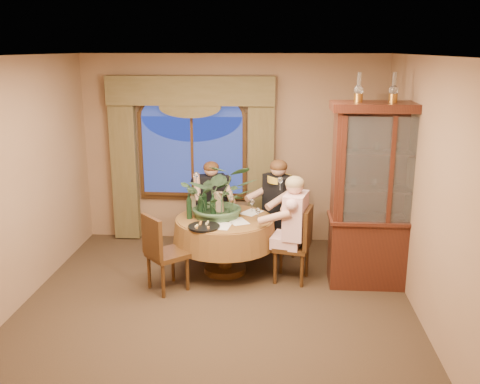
# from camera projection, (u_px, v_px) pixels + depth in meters

# --- Properties ---
(floor) EXTENTS (5.00, 5.00, 0.00)m
(floor) POSITION_uv_depth(u_px,v_px,m) (214.00, 315.00, 5.96)
(floor) COLOR black
(floor) RESTS_ON ground
(wall_back) EXTENTS (4.50, 0.00, 4.50)m
(wall_back) POSITION_uv_depth(u_px,v_px,m) (233.00, 150.00, 8.00)
(wall_back) COLOR #896749
(wall_back) RESTS_ON ground
(wall_right) EXTENTS (0.00, 5.00, 5.00)m
(wall_right) POSITION_uv_depth(u_px,v_px,m) (432.00, 198.00, 5.44)
(wall_right) COLOR #896749
(wall_right) RESTS_ON ground
(ceiling) EXTENTS (5.00, 5.00, 0.00)m
(ceiling) POSITION_uv_depth(u_px,v_px,m) (211.00, 56.00, 5.22)
(ceiling) COLOR white
(ceiling) RESTS_ON wall_back
(window) EXTENTS (1.62, 0.10, 1.32)m
(window) POSITION_uv_depth(u_px,v_px,m) (192.00, 157.00, 8.00)
(window) COLOR navy
(window) RESTS_ON wall_back
(arched_transom) EXTENTS (1.60, 0.06, 0.44)m
(arched_transom) POSITION_uv_depth(u_px,v_px,m) (191.00, 104.00, 7.79)
(arched_transom) COLOR navy
(arched_transom) RESTS_ON wall_back
(drapery_left) EXTENTS (0.38, 0.14, 2.32)m
(drapery_left) POSITION_uv_depth(u_px,v_px,m) (124.00, 164.00, 8.05)
(drapery_left) COLOR #4E4424
(drapery_left) RESTS_ON floor
(drapery_right) EXTENTS (0.38, 0.14, 2.32)m
(drapery_right) POSITION_uv_depth(u_px,v_px,m) (261.00, 166.00, 7.91)
(drapery_right) COLOR #4E4424
(drapery_right) RESTS_ON floor
(swag_valance) EXTENTS (2.45, 0.16, 0.42)m
(swag_valance) POSITION_uv_depth(u_px,v_px,m) (190.00, 91.00, 7.66)
(swag_valance) COLOR #4E4424
(swag_valance) RESTS_ON wall_back
(dining_table) EXTENTS (1.65, 1.65, 0.75)m
(dining_table) POSITION_uv_depth(u_px,v_px,m) (225.00, 245.00, 7.01)
(dining_table) COLOR brown
(dining_table) RESTS_ON floor
(china_cabinet) EXTENTS (1.40, 0.55, 2.27)m
(china_cabinet) POSITION_uv_depth(u_px,v_px,m) (386.00, 197.00, 6.45)
(china_cabinet) COLOR #331710
(china_cabinet) RESTS_ON floor
(oil_lamp_left) EXTENTS (0.11, 0.11, 0.34)m
(oil_lamp_left) POSITION_uv_depth(u_px,v_px,m) (359.00, 87.00, 6.13)
(oil_lamp_left) COLOR #A5722D
(oil_lamp_left) RESTS_ON china_cabinet
(oil_lamp_center) EXTENTS (0.11, 0.11, 0.34)m
(oil_lamp_center) POSITION_uv_depth(u_px,v_px,m) (394.00, 87.00, 6.11)
(oil_lamp_center) COLOR #A5722D
(oil_lamp_center) RESTS_ON china_cabinet
(oil_lamp_right) EXTENTS (0.11, 0.11, 0.34)m
(oil_lamp_right) POSITION_uv_depth(u_px,v_px,m) (429.00, 88.00, 6.08)
(oil_lamp_right) COLOR #A5722D
(oil_lamp_right) RESTS_ON china_cabinet
(chair_right) EXTENTS (0.50, 0.50, 0.96)m
(chair_right) POSITION_uv_depth(u_px,v_px,m) (292.00, 245.00, 6.73)
(chair_right) COLOR black
(chair_right) RESTS_ON floor
(chair_back_right) EXTENTS (0.59, 0.59, 0.96)m
(chair_back_right) POSITION_uv_depth(u_px,v_px,m) (277.00, 224.00, 7.50)
(chair_back_right) COLOR black
(chair_back_right) RESTS_ON floor
(chair_back) EXTENTS (0.51, 0.51, 0.96)m
(chair_back) POSITION_uv_depth(u_px,v_px,m) (215.00, 217.00, 7.82)
(chair_back) COLOR black
(chair_back) RESTS_ON floor
(chair_front_left) EXTENTS (0.59, 0.59, 0.96)m
(chair_front_left) POSITION_uv_depth(u_px,v_px,m) (167.00, 252.00, 6.47)
(chair_front_left) COLOR black
(chair_front_left) RESTS_ON floor
(person_pink) EXTENTS (0.56, 0.59, 1.38)m
(person_pink) POSITION_uv_depth(u_px,v_px,m) (295.00, 230.00, 6.65)
(person_pink) COLOR beige
(person_pink) RESTS_ON floor
(person_back) EXTENTS (0.58, 0.56, 1.32)m
(person_back) POSITION_uv_depth(u_px,v_px,m) (211.00, 205.00, 7.77)
(person_back) COLOR black
(person_back) RESTS_ON floor
(person_scarf) EXTENTS (0.68, 0.69, 1.41)m
(person_scarf) POSITION_uv_depth(u_px,v_px,m) (279.00, 209.00, 7.44)
(person_scarf) COLOR black
(person_scarf) RESTS_ON floor
(stoneware_vase) EXTENTS (0.16, 0.16, 0.30)m
(stoneware_vase) POSITION_uv_depth(u_px,v_px,m) (218.00, 203.00, 7.03)
(stoneware_vase) COLOR tan
(stoneware_vase) RESTS_ON dining_table
(centerpiece_plant) EXTENTS (0.98, 1.08, 0.85)m
(centerpiece_plant) POSITION_uv_depth(u_px,v_px,m) (220.00, 169.00, 6.83)
(centerpiece_plant) COLOR #355435
(centerpiece_plant) RESTS_ON dining_table
(olive_bowl) EXTENTS (0.14, 0.14, 0.04)m
(olive_bowl) POSITION_uv_depth(u_px,v_px,m) (226.00, 216.00, 6.89)
(olive_bowl) COLOR #536033
(olive_bowl) RESTS_ON dining_table
(cheese_platter) EXTENTS (0.39, 0.39, 0.02)m
(cheese_platter) POSITION_uv_depth(u_px,v_px,m) (204.00, 227.00, 6.53)
(cheese_platter) COLOR black
(cheese_platter) RESTS_ON dining_table
(wine_bottle_0) EXTENTS (0.07, 0.07, 0.33)m
(wine_bottle_0) POSITION_uv_depth(u_px,v_px,m) (200.00, 206.00, 6.86)
(wine_bottle_0) COLOR black
(wine_bottle_0) RESTS_ON dining_table
(wine_bottle_1) EXTENTS (0.07, 0.07, 0.33)m
(wine_bottle_1) POSITION_uv_depth(u_px,v_px,m) (193.00, 203.00, 7.00)
(wine_bottle_1) COLOR tan
(wine_bottle_1) RESTS_ON dining_table
(wine_bottle_2) EXTENTS (0.07, 0.07, 0.33)m
(wine_bottle_2) POSITION_uv_depth(u_px,v_px,m) (189.00, 206.00, 6.84)
(wine_bottle_2) COLOR black
(wine_bottle_2) RESTS_ON dining_table
(wine_bottle_3) EXTENTS (0.07, 0.07, 0.33)m
(wine_bottle_3) POSITION_uv_depth(u_px,v_px,m) (204.00, 201.00, 7.07)
(wine_bottle_3) COLOR black
(wine_bottle_3) RESTS_ON dining_table
(wine_bottle_4) EXTENTS (0.07, 0.07, 0.33)m
(wine_bottle_4) POSITION_uv_depth(u_px,v_px,m) (213.00, 207.00, 6.80)
(wine_bottle_4) COLOR black
(wine_bottle_4) RESTS_ON dining_table
(tasting_paper_0) EXTENTS (0.32, 0.36, 0.00)m
(tasting_paper_0) POSITION_uv_depth(u_px,v_px,m) (238.00, 221.00, 6.75)
(tasting_paper_0) COLOR white
(tasting_paper_0) RESTS_ON dining_table
(tasting_paper_1) EXTENTS (0.34, 0.37, 0.00)m
(tasting_paper_1) POSITION_uv_depth(u_px,v_px,m) (251.00, 212.00, 7.12)
(tasting_paper_1) COLOR white
(tasting_paper_1) RESTS_ON dining_table
(tasting_paper_2) EXTENTS (0.25, 0.33, 0.00)m
(tasting_paper_2) POSITION_uv_depth(u_px,v_px,m) (222.00, 226.00, 6.58)
(tasting_paper_2) COLOR white
(tasting_paper_2) RESTS_ON dining_table
(wine_glass_person_pink) EXTENTS (0.07, 0.07, 0.18)m
(wine_glass_person_pink) POSITION_uv_depth(u_px,v_px,m) (258.00, 214.00, 6.75)
(wine_glass_person_pink) COLOR silver
(wine_glass_person_pink) RESTS_ON dining_table
(wine_glass_person_back) EXTENTS (0.07, 0.07, 0.18)m
(wine_glass_person_back) POSITION_uv_depth(u_px,v_px,m) (218.00, 202.00, 7.30)
(wine_glass_person_back) COLOR silver
(wine_glass_person_back) RESTS_ON dining_table
(wine_glass_person_scarf) EXTENTS (0.07, 0.07, 0.18)m
(wine_glass_person_scarf) POSITION_uv_depth(u_px,v_px,m) (252.00, 205.00, 7.14)
(wine_glass_person_scarf) COLOR silver
(wine_glass_person_scarf) RESTS_ON dining_table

